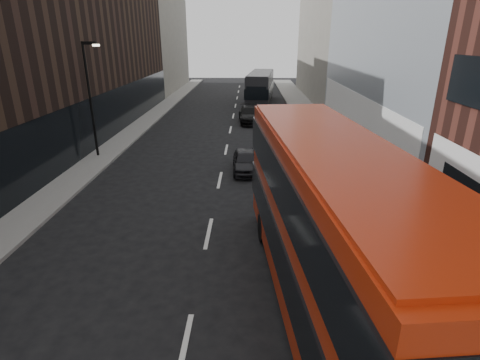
# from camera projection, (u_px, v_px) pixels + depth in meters

# --- Properties ---
(sidewalk_right) EXTENTS (3.00, 80.00, 0.15)m
(sidewalk_right) POSITION_uv_depth(u_px,v_px,m) (321.00, 132.00, 30.71)
(sidewalk_right) COLOR slate
(sidewalk_right) RESTS_ON ground
(sidewalk_left) EXTENTS (2.00, 80.00, 0.15)m
(sidewalk_left) POSITION_uv_depth(u_px,v_px,m) (134.00, 131.00, 31.07)
(sidewalk_left) COLOR slate
(sidewalk_left) RESTS_ON ground
(building_victorian) EXTENTS (6.50, 24.00, 21.00)m
(building_victorian) POSITION_uv_depth(u_px,v_px,m) (331.00, 17.00, 44.95)
(building_victorian) COLOR slate
(building_victorian) RESTS_ON ground
(building_left_mid) EXTENTS (5.00, 24.00, 14.00)m
(building_left_mid) POSITION_uv_depth(u_px,v_px,m) (103.00, 42.00, 33.35)
(building_left_mid) COLOR black
(building_left_mid) RESTS_ON ground
(building_left_far) EXTENTS (5.00, 20.00, 13.00)m
(building_left_far) POSITION_uv_depth(u_px,v_px,m) (159.00, 44.00, 54.07)
(building_left_far) COLOR slate
(building_left_far) RESTS_ON ground
(street_lamp) EXTENTS (1.06, 0.22, 7.00)m
(street_lamp) POSITION_uv_depth(u_px,v_px,m) (91.00, 93.00, 23.07)
(street_lamp) COLOR black
(street_lamp) RESTS_ON sidewalk_left
(red_bus) EXTENTS (4.09, 12.39, 4.92)m
(red_bus) POSITION_uv_depth(u_px,v_px,m) (330.00, 223.00, 9.99)
(red_bus) COLOR #AE250A
(red_bus) RESTS_ON ground
(grey_bus) EXTENTS (3.74, 11.23, 3.57)m
(grey_bus) POSITION_uv_depth(u_px,v_px,m) (260.00, 87.00, 44.17)
(grey_bus) COLOR black
(grey_bus) RESTS_ON ground
(car_a) EXTENTS (1.66, 3.75, 1.25)m
(car_a) POSITION_uv_depth(u_px,v_px,m) (246.00, 161.00, 21.82)
(car_a) COLOR black
(car_a) RESTS_ON ground
(car_b) EXTENTS (1.65, 4.02, 1.30)m
(car_b) POSITION_uv_depth(u_px,v_px,m) (286.00, 131.00, 28.56)
(car_b) COLOR gray
(car_b) RESTS_ON ground
(car_c) EXTENTS (2.34, 5.07, 1.43)m
(car_c) POSITION_uv_depth(u_px,v_px,m) (250.00, 115.00, 34.45)
(car_c) COLOR black
(car_c) RESTS_ON ground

